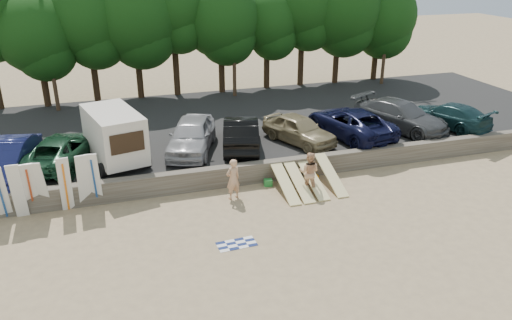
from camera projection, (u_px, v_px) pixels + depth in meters
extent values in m
plane|color=tan|center=(287.00, 208.00, 21.70)|extent=(120.00, 120.00, 0.00)
cube|color=#6B6356|center=(265.00, 171.00, 24.15)|extent=(44.00, 0.50, 1.00)
cube|color=#282828|center=(227.00, 126.00, 30.81)|extent=(44.00, 14.50, 0.70)
cylinder|color=#382616|center=(44.00, 82.00, 33.05)|extent=(0.44, 0.44, 3.30)
sphere|color=#134213|center=(36.00, 32.00, 31.81)|extent=(5.33, 5.33, 5.33)
cylinder|color=#382616|center=(95.00, 74.00, 34.12)|extent=(0.44, 0.44, 3.80)
sphere|color=#134213|center=(88.00, 18.00, 32.69)|extent=(5.52, 5.52, 5.52)
cylinder|color=#382616|center=(139.00, 70.00, 34.94)|extent=(0.44, 0.44, 3.88)
sphere|color=#134213|center=(134.00, 14.00, 33.47)|extent=(6.24, 6.24, 6.24)
cylinder|color=#382616|center=(176.00, 66.00, 35.59)|extent=(0.44, 0.44, 4.23)
sphere|color=#134213|center=(172.00, 5.00, 34.00)|extent=(4.88, 4.88, 4.88)
cylinder|color=#382616|center=(222.00, 68.00, 36.42)|extent=(0.44, 0.44, 3.60)
sphere|color=#134213|center=(220.00, 18.00, 35.06)|extent=(5.58, 5.58, 5.58)
cylinder|color=#382616|center=(267.00, 65.00, 37.63)|extent=(0.44, 0.44, 3.43)
sphere|color=#134213|center=(267.00, 19.00, 36.33)|extent=(4.74, 4.74, 4.74)
cylinder|color=#382616|center=(301.00, 59.00, 38.28)|extent=(0.44, 0.44, 4.06)
sphere|color=#134213|center=(303.00, 5.00, 36.75)|extent=(5.27, 5.27, 5.27)
cylinder|color=#382616|center=(336.00, 58.00, 39.00)|extent=(0.44, 0.44, 3.87)
sphere|color=#134213|center=(339.00, 8.00, 37.54)|extent=(6.30, 6.30, 6.30)
cylinder|color=#382616|center=(375.00, 58.00, 40.19)|extent=(0.44, 0.44, 3.39)
sphere|color=#134213|center=(379.00, 16.00, 38.91)|extent=(5.81, 5.81, 5.81)
cylinder|color=#473321|center=(48.00, 41.00, 31.02)|extent=(0.26, 0.26, 9.00)
cylinder|color=#473321|center=(234.00, 32.00, 34.34)|extent=(0.26, 0.26, 9.00)
cylinder|color=#473321|center=(387.00, 25.00, 37.65)|extent=(0.26, 0.26, 9.00)
cube|color=beige|center=(114.00, 134.00, 24.05)|extent=(3.00, 4.51, 2.27)
cube|color=black|center=(127.00, 143.00, 22.33)|extent=(1.51, 0.41, 0.93)
cylinder|color=black|center=(102.00, 170.00, 22.92)|extent=(0.36, 0.71, 0.68)
cylinder|color=black|center=(147.00, 161.00, 23.96)|extent=(0.36, 0.71, 0.68)
cylinder|color=black|center=(87.00, 152.00, 25.03)|extent=(0.36, 0.71, 0.68)
cylinder|color=black|center=(129.00, 144.00, 26.08)|extent=(0.36, 0.71, 0.68)
imported|color=#141846|center=(7.00, 159.00, 22.80)|extent=(2.76, 5.32, 1.67)
imported|color=#153A23|center=(62.00, 150.00, 24.14)|extent=(4.17, 5.85, 1.48)
imported|color=#A3A3A8|center=(192.00, 135.00, 25.70)|extent=(3.73, 5.55, 1.76)
imported|color=black|center=(241.00, 133.00, 26.19)|extent=(3.04, 5.38, 1.68)
imported|color=#90815C|center=(299.00, 129.00, 26.90)|extent=(3.44, 4.85, 1.53)
imported|color=black|center=(351.00, 122.00, 27.84)|extent=(3.68, 6.19, 1.61)
imported|color=#424446|center=(400.00, 116.00, 28.83)|extent=(4.58, 6.27, 1.69)
imported|color=#122E31|center=(449.00, 115.00, 29.37)|extent=(3.64, 5.39, 1.45)
cube|color=silver|center=(1.00, 193.00, 20.23)|extent=(0.53, 0.76, 2.52)
cube|color=silver|center=(18.00, 191.00, 20.35)|extent=(0.51, 0.61, 2.56)
cube|color=silver|center=(30.00, 188.00, 20.65)|extent=(0.59, 0.88, 2.50)
cube|color=silver|center=(40.00, 187.00, 20.78)|extent=(0.62, 0.90, 2.50)
cube|color=silver|center=(65.00, 184.00, 20.94)|extent=(0.57, 0.60, 2.57)
cube|color=silver|center=(83.00, 181.00, 21.22)|extent=(0.58, 0.63, 2.56)
cube|color=silver|center=(94.00, 180.00, 21.37)|extent=(0.55, 0.58, 2.57)
cube|color=beige|center=(285.00, 183.00, 22.94)|extent=(0.56, 2.87, 1.00)
cube|color=beige|center=(299.00, 181.00, 23.12)|extent=(0.56, 2.88, 0.98)
cube|color=beige|center=(313.00, 179.00, 23.38)|extent=(0.56, 2.89, 0.94)
cube|color=beige|center=(331.00, 175.00, 23.61)|extent=(0.56, 2.84, 1.11)
imported|color=tan|center=(233.00, 179.00, 22.20)|extent=(0.80, 0.64, 1.91)
imported|color=tan|center=(309.00, 172.00, 22.87)|extent=(1.19, 1.12, 1.94)
cube|color=#258836|center=(268.00, 183.00, 23.74)|extent=(0.42, 0.36, 0.32)
cube|color=#C17816|center=(315.00, 177.00, 24.43)|extent=(0.32, 0.27, 0.22)
plane|color=white|center=(237.00, 244.00, 19.03)|extent=(1.57, 1.57, 0.00)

